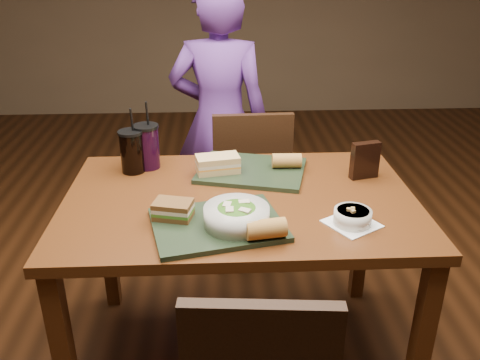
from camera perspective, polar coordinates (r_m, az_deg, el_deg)
name	(u,v)px	position (r m, az deg, el deg)	size (l,w,h in m)	color
ground	(240,352)	(2.32, 0.00, -18.73)	(6.00, 6.00, 0.00)	#381C0B
dining_table	(240,218)	(1.92, 0.00, -4.34)	(1.30, 0.85, 0.75)	#512910
chair_far	(251,182)	(2.61, 1.25, -0.26)	(0.39, 0.39, 0.88)	black
diner	(219,122)	(2.76, -2.32, 6.55)	(0.53, 0.35, 1.46)	#5A2D7D
tray_near	(218,225)	(1.68, -2.54, -5.03)	(0.42, 0.32, 0.02)	black
tray_far	(252,171)	(2.08, 1.31, 1.07)	(0.42, 0.32, 0.02)	black
salad_bowl	(237,215)	(1.65, -0.39, -3.92)	(0.21, 0.21, 0.07)	silver
soup_bowl	(352,217)	(1.73, 12.52, -4.05)	(0.21, 0.21, 0.06)	white
sandwich_near	(173,210)	(1.71, -7.52, -3.31)	(0.14, 0.11, 0.06)	#593819
sandwich_far	(218,164)	(2.04, -2.51, 1.83)	(0.18, 0.12, 0.07)	tan
baguette_near	(266,229)	(1.58, 2.92, -5.49)	(0.06, 0.06, 0.13)	#AD7533
baguette_far	(287,161)	(2.09, 5.27, 2.19)	(0.06, 0.06, 0.12)	#AD7533
cup_cola	(132,151)	(2.11, -12.04, 3.18)	(0.10, 0.10, 0.27)	black
cup_berry	(147,146)	(2.13, -10.40, 3.75)	(0.11, 0.11, 0.29)	black
chip_bag	(365,160)	(2.07, 13.85, 2.16)	(0.11, 0.04, 0.15)	black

